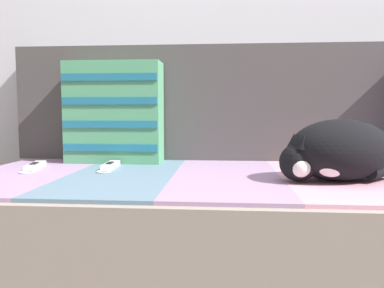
{
  "coord_description": "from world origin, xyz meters",
  "views": [
    {
      "loc": [
        -0.18,
        -1.1,
        0.57
      ],
      "look_at": [
        -0.27,
        0.03,
        0.47
      ],
      "focal_mm": 35.0,
      "sensor_mm": 36.0,
      "label": 1
    }
  ],
  "objects_px": {
    "couch": "(277,230)",
    "sleeping_cat": "(336,152)",
    "game_remote_near": "(110,166)",
    "throw_pillow_striped": "(114,113)",
    "game_remote_far": "(35,166)"
  },
  "relations": [
    {
      "from": "sleeping_cat",
      "to": "throw_pillow_striped",
      "type": "bearing_deg",
      "value": 155.45
    },
    {
      "from": "couch",
      "to": "sleeping_cat",
      "type": "relative_size",
      "value": 5.93
    },
    {
      "from": "couch",
      "to": "throw_pillow_striped",
      "type": "bearing_deg",
      "value": 159.63
    },
    {
      "from": "couch",
      "to": "sleeping_cat",
      "type": "xyz_separation_m",
      "value": [
        0.15,
        -0.12,
        0.27
      ]
    },
    {
      "from": "couch",
      "to": "game_remote_near",
      "type": "distance_m",
      "value": 0.61
    },
    {
      "from": "throw_pillow_striped",
      "to": "sleeping_cat",
      "type": "height_order",
      "value": "throw_pillow_striped"
    },
    {
      "from": "game_remote_near",
      "to": "game_remote_far",
      "type": "distance_m",
      "value": 0.26
    },
    {
      "from": "sleeping_cat",
      "to": "game_remote_far",
      "type": "height_order",
      "value": "sleeping_cat"
    },
    {
      "from": "sleeping_cat",
      "to": "game_remote_near",
      "type": "xyz_separation_m",
      "value": [
        -0.72,
        0.18,
        -0.08
      ]
    },
    {
      "from": "couch",
      "to": "throw_pillow_striped",
      "type": "xyz_separation_m",
      "value": [
        -0.6,
        0.22,
        0.38
      ]
    },
    {
      "from": "throw_pillow_striped",
      "to": "game_remote_near",
      "type": "xyz_separation_m",
      "value": [
        0.03,
        -0.16,
        -0.19
      ]
    },
    {
      "from": "couch",
      "to": "game_remote_far",
      "type": "bearing_deg",
      "value": 177.89
    },
    {
      "from": "game_remote_near",
      "to": "throw_pillow_striped",
      "type": "bearing_deg",
      "value": 99.96
    },
    {
      "from": "sleeping_cat",
      "to": "game_remote_far",
      "type": "bearing_deg",
      "value": 171.37
    },
    {
      "from": "sleeping_cat",
      "to": "game_remote_far",
      "type": "distance_m",
      "value": 0.99
    }
  ]
}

